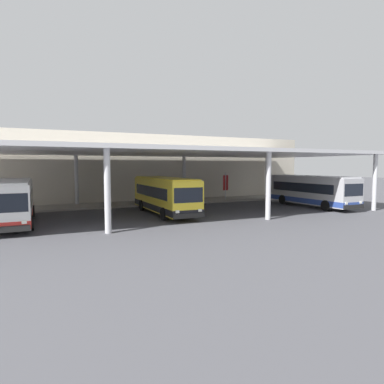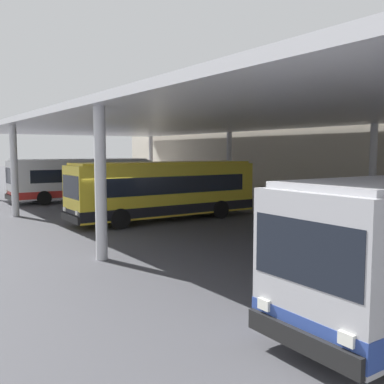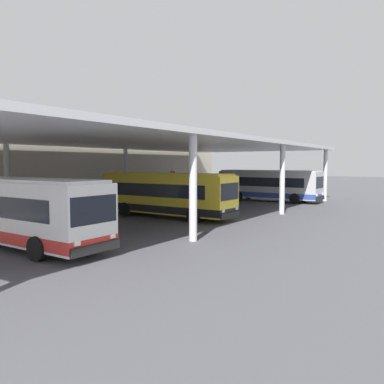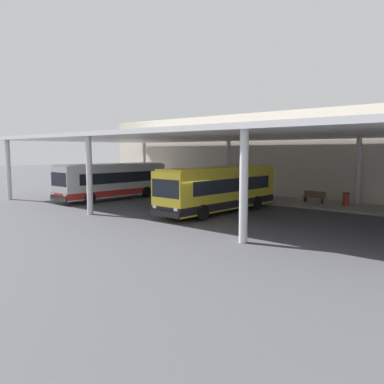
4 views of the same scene
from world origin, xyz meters
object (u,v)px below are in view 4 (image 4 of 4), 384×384
bus_second_bay (219,189)px  trash_bin (346,199)px  bus_nearest_bay (113,181)px  bench_waiting (314,197)px

bus_second_bay → trash_bin: 9.98m
bus_nearest_bay → bench_waiting: size_ratio=5.87×
bus_second_bay → bench_waiting: bus_second_bay is taller
bus_nearest_bay → bus_second_bay: 11.64m
bus_nearest_bay → bus_second_bay: (11.64, 0.23, 0.00)m
bench_waiting → trash_bin: size_ratio=1.84×
bus_second_bay → bench_waiting: 8.73m
bus_nearest_bay → bus_second_bay: same height
bus_nearest_bay → trash_bin: (17.59, 8.19, -0.98)m
bus_nearest_bay → trash_bin: bus_nearest_bay is taller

